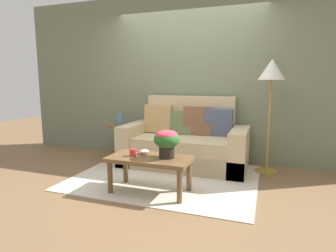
{
  "coord_description": "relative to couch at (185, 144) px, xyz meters",
  "views": [
    {
      "loc": [
        1.31,
        -3.47,
        1.34
      ],
      "look_at": [
        0.03,
        0.13,
        0.73
      ],
      "focal_mm": 30.29,
      "sensor_mm": 36.0,
      "label": 1
    }
  ],
  "objects": [
    {
      "name": "ground_plane",
      "position": [
        -0.08,
        -0.78,
        -0.35
      ],
      "size": [
        14.0,
        14.0,
        0.0
      ],
      "primitive_type": "plane",
      "color": "brown"
    },
    {
      "name": "coffee_mug",
      "position": [
        -0.28,
        -1.26,
        0.14
      ],
      "size": [
        0.12,
        0.08,
        0.09
      ],
      "color": "red",
      "rests_on": "coffee_table"
    },
    {
      "name": "coffee_table",
      "position": [
        -0.08,
        -1.23,
        0.03
      ],
      "size": [
        0.99,
        0.51,
        0.44
      ],
      "color": "brown",
      "rests_on": "ground"
    },
    {
      "name": "wall_back",
      "position": [
        -0.08,
        0.49,
        1.05
      ],
      "size": [
        6.4,
        0.12,
        2.79
      ],
      "primitive_type": "cube",
      "color": "slate",
      "rests_on": "ground"
    },
    {
      "name": "potted_plant",
      "position": [
        0.12,
        -1.19,
        0.3
      ],
      "size": [
        0.3,
        0.3,
        0.33
      ],
      "color": "black",
      "rests_on": "coffee_table"
    },
    {
      "name": "couch",
      "position": [
        0.0,
        0.0,
        0.0
      ],
      "size": [
        1.94,
        0.93,
        1.09
      ],
      "color": "tan",
      "rests_on": "ground"
    },
    {
      "name": "table_vase",
      "position": [
        -1.17,
        -0.0,
        0.34
      ],
      "size": [
        0.13,
        0.13,
        0.22
      ],
      "color": "slate",
      "rests_on": "side_table"
    },
    {
      "name": "floor_lamp",
      "position": [
        1.25,
        0.05,
        1.03
      ],
      "size": [
        0.38,
        0.38,
        1.64
      ],
      "color": "olive",
      "rests_on": "ground"
    },
    {
      "name": "side_table",
      "position": [
        -1.17,
        0.01,
        0.07
      ],
      "size": [
        0.47,
        0.47,
        0.6
      ],
      "color": "brown",
      "rests_on": "ground"
    },
    {
      "name": "area_rug",
      "position": [
        -0.08,
        -0.67,
        -0.34
      ],
      "size": [
        2.47,
        1.93,
        0.01
      ],
      "primitive_type": "cube",
      "color": "beige",
      "rests_on": "ground"
    },
    {
      "name": "snack_bowl",
      "position": [
        -0.19,
        -1.15,
        0.13
      ],
      "size": [
        0.12,
        0.12,
        0.06
      ],
      "color": "silver",
      "rests_on": "coffee_table"
    }
  ]
}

